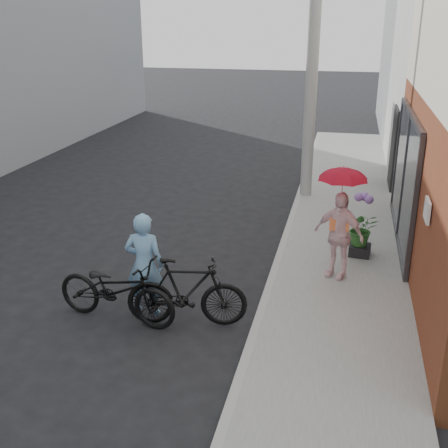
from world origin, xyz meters
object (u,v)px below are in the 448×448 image
(bike_left, at_px, (116,290))
(planter, at_px, (360,250))
(bike_right, at_px, (187,292))
(officer, at_px, (144,265))
(kimono_woman, at_px, (339,235))
(utility_pole, at_px, (313,53))

(bike_left, distance_m, planter, 4.66)
(bike_left, relative_size, bike_right, 1.10)
(officer, bearing_deg, bike_right, 160.93)
(bike_right, bearing_deg, kimono_woman, -57.32)
(kimono_woman, relative_size, planter, 3.98)
(bike_left, bearing_deg, bike_right, -75.23)
(officer, relative_size, planter, 4.32)
(utility_pole, relative_size, bike_left, 3.60)
(utility_pole, relative_size, kimono_woman, 4.67)
(planter, bearing_deg, bike_right, -130.64)
(utility_pole, height_order, officer, utility_pole)
(planter, bearing_deg, officer, -139.82)
(officer, distance_m, planter, 4.23)
(bike_right, bearing_deg, utility_pole, -20.26)
(officer, bearing_deg, bike_left, 38.26)
(bike_left, xyz_separation_m, bike_right, (1.06, 0.11, 0.02))
(officer, relative_size, kimono_woman, 1.09)
(officer, bearing_deg, utility_pole, -110.34)
(kimono_woman, bearing_deg, bike_left, -122.40)
(bike_right, height_order, planter, bike_right)
(utility_pole, height_order, bike_right, utility_pole)
(bike_left, relative_size, planter, 5.16)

